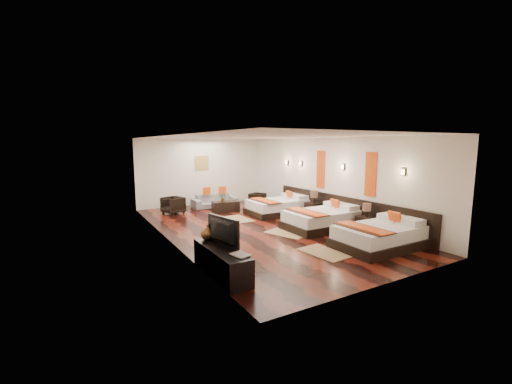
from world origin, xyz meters
TOP-DOWN VIEW (x-y plane):
  - floor at (0.00, 0.00)m, footprint 5.50×9.50m
  - ceiling at (0.00, 0.00)m, footprint 5.50×9.50m
  - back_wall at (0.00, 4.75)m, footprint 5.50×0.01m
  - left_wall at (-2.75, 0.00)m, footprint 0.01×9.50m
  - right_wall at (2.75, 0.00)m, footprint 0.01×9.50m
  - headboard_panel at (2.71, -0.80)m, footprint 0.08×6.60m
  - bed_near at (1.70, -3.19)m, footprint 2.28×1.43m
  - bed_mid at (1.70, -1.03)m, footprint 2.29×1.44m
  - bed_far at (1.70, 1.39)m, footprint 2.21×1.39m
  - nightstand_a at (2.44, -2.07)m, footprint 0.44×0.44m
  - nightstand_b at (2.44, 0.29)m, footprint 0.49×0.49m
  - jute_mat_near at (0.20, -2.82)m, footprint 0.86×1.27m
  - jute_mat_mid at (0.42, -0.95)m, footprint 1.13×1.39m
  - jute_mat_far at (0.00, 1.42)m, footprint 0.79×1.22m
  - tv_console at (-2.50, -2.83)m, footprint 0.50×1.80m
  - tv at (-2.45, -2.62)m, footprint 0.34×1.00m
  - book at (-2.50, -3.44)m, footprint 0.33×0.40m
  - figurine at (-2.50, -2.14)m, footprint 0.36×0.36m
  - sofa at (0.19, 3.85)m, footprint 1.87×0.74m
  - armchair_left at (-1.67, 3.44)m, footprint 0.88×0.87m
  - armchair_right at (1.90, 3.28)m, footprint 0.80×0.80m
  - coffee_table at (0.19, 2.80)m, footprint 1.06×0.64m
  - table_plant at (0.09, 2.82)m, footprint 0.32×0.30m
  - orange_panel_a at (2.73, -1.90)m, footprint 0.04×0.40m
  - orange_panel_b at (2.73, 0.30)m, footprint 0.04×0.40m
  - sconce_near at (2.70, -3.00)m, footprint 0.07×0.12m
  - sconce_mid at (2.70, -0.80)m, footprint 0.07×0.12m
  - sconce_far at (2.70, 1.40)m, footprint 0.07×0.12m
  - sconce_lounge at (2.70, 2.30)m, footprint 0.07×0.12m
  - gold_artwork at (0.00, 4.73)m, footprint 0.60×0.04m

SIDE VIEW (x-z plane):
  - floor at x=0.00m, z-range -0.01..0.01m
  - jute_mat_near at x=0.20m, z-range 0.00..0.01m
  - jute_mat_mid at x=0.42m, z-range 0.00..0.01m
  - jute_mat_far at x=0.00m, z-range 0.00..0.01m
  - coffee_table at x=0.19m, z-range 0.00..0.40m
  - armchair_right at x=1.90m, z-range 0.00..0.54m
  - sofa at x=0.19m, z-range 0.00..0.55m
  - tv_console at x=-2.50m, z-range 0.00..0.55m
  - bed_far at x=1.70m, z-range -0.13..0.71m
  - bed_near at x=1.70m, z-range -0.14..0.73m
  - bed_mid at x=1.70m, z-range -0.14..0.74m
  - nightstand_a at x=2.44m, z-range -0.13..0.75m
  - armchair_left at x=-1.67m, z-range 0.00..0.64m
  - nightstand_b at x=2.44m, z-range -0.14..0.82m
  - headboard_panel at x=2.71m, z-range 0.00..0.90m
  - table_plant at x=0.09m, z-range 0.40..0.68m
  - book at x=-2.50m, z-range 0.55..0.58m
  - figurine at x=-2.50m, z-range 0.55..0.88m
  - tv at x=-2.45m, z-range 0.55..1.12m
  - back_wall at x=0.00m, z-range 0.00..2.80m
  - left_wall at x=-2.75m, z-range 0.00..2.80m
  - right_wall at x=2.75m, z-range 0.00..2.80m
  - orange_panel_a at x=2.73m, z-range 1.05..2.35m
  - orange_panel_b at x=2.73m, z-range 1.05..2.35m
  - gold_artwork at x=0.00m, z-range 1.50..2.10m
  - sconce_near at x=2.70m, z-range 1.76..1.94m
  - sconce_mid at x=2.70m, z-range 1.76..1.94m
  - sconce_far at x=2.70m, z-range 1.76..1.94m
  - sconce_lounge at x=2.70m, z-range 1.76..1.94m
  - ceiling at x=0.00m, z-range 2.79..2.80m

